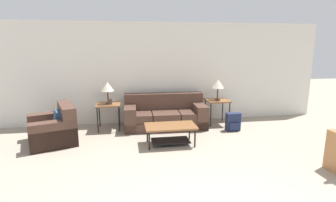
% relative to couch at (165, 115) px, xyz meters
% --- Properties ---
extents(wall_back, '(8.70, 0.06, 2.60)m').
position_rel_couch_xyz_m(wall_back, '(0.01, 0.57, 1.00)').
color(wall_back, silver).
rests_on(wall_back, ground_plane).
extents(couch, '(2.02, 0.91, 0.82)m').
position_rel_couch_xyz_m(couch, '(0.00, 0.00, 0.00)').
color(couch, '#4C3328').
rests_on(couch, ground_plane).
extents(armchair, '(1.18, 1.26, 0.80)m').
position_rel_couch_xyz_m(armchair, '(-2.47, -0.66, -0.01)').
color(armchair, '#4C3328').
rests_on(armchair, ground_plane).
extents(coffee_table, '(1.04, 0.59, 0.41)m').
position_rel_couch_xyz_m(coffee_table, '(-0.07, -1.19, 0.01)').
color(coffee_table, brown).
rests_on(coffee_table, ground_plane).
extents(side_table_left, '(0.57, 0.56, 0.64)m').
position_rel_couch_xyz_m(side_table_left, '(-1.38, 0.05, 0.28)').
color(side_table_left, brown).
rests_on(side_table_left, ground_plane).
extents(side_table_right, '(0.57, 0.56, 0.64)m').
position_rel_couch_xyz_m(side_table_right, '(1.37, 0.05, 0.28)').
color(side_table_right, brown).
rests_on(side_table_right, ground_plane).
extents(table_lamp_left, '(0.31, 0.31, 0.53)m').
position_rel_couch_xyz_m(table_lamp_left, '(-1.38, 0.05, 0.75)').
color(table_lamp_left, '#472D1E').
rests_on(table_lamp_left, side_table_left).
extents(table_lamp_right, '(0.31, 0.31, 0.53)m').
position_rel_couch_xyz_m(table_lamp_right, '(1.37, 0.05, 0.75)').
color(table_lamp_right, '#472D1E').
rests_on(table_lamp_right, side_table_right).
extents(backpack, '(0.34, 0.24, 0.43)m').
position_rel_couch_xyz_m(backpack, '(1.57, -0.54, -0.09)').
color(backpack, '#1E2847').
rests_on(backpack, ground_plane).
extents(picture_frame, '(0.10, 0.04, 0.13)m').
position_rel_couch_xyz_m(picture_frame, '(-1.33, -0.03, 0.41)').
color(picture_frame, '#4C3828').
rests_on(picture_frame, side_table_left).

